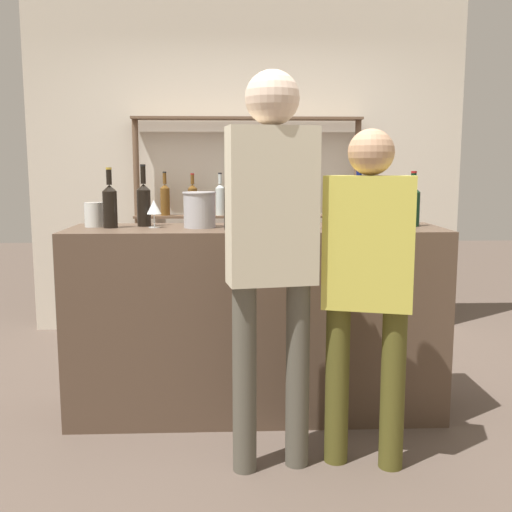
{
  "coord_description": "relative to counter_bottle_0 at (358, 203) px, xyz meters",
  "views": [
    {
      "loc": [
        -0.14,
        -3.33,
        1.41
      ],
      "look_at": [
        0.0,
        0.0,
        0.91
      ],
      "focal_mm": 42.0,
      "sensor_mm": 36.0,
      "label": 1
    }
  ],
  "objects": [
    {
      "name": "cork_jar",
      "position": [
        -1.49,
        0.08,
        -0.07
      ],
      "size": [
        0.11,
        0.11,
        0.14
      ],
      "color": "silver",
      "rests_on": "bar_counter"
    },
    {
      "name": "back_wall",
      "position": [
        -0.57,
        1.89,
        0.19
      ],
      "size": [
        3.69,
        0.12,
        2.8
      ],
      "primitive_type": "cube",
      "color": "beige",
      "rests_on": "ground_plane"
    },
    {
      "name": "customer_center",
      "position": [
        -0.53,
        -0.67,
        -0.1
      ],
      "size": [
        0.42,
        0.24,
        1.83
      ],
      "rotation": [
        0.0,
        0.0,
        1.74
      ],
      "color": "#575347",
      "rests_on": "ground_plane"
    },
    {
      "name": "back_shelf",
      "position": [
        -0.6,
        1.71,
        -0.03
      ],
      "size": [
        1.9,
        0.18,
        1.82
      ],
      "color": "brown",
      "rests_on": "ground_plane"
    },
    {
      "name": "counter_bottle_4",
      "position": [
        -1.21,
        0.11,
        -0.01
      ],
      "size": [
        0.08,
        0.08,
        0.35
      ],
      "color": "black",
      "rests_on": "bar_counter"
    },
    {
      "name": "bar_counter",
      "position": [
        -0.57,
        0.0,
        -0.67
      ],
      "size": [
        2.09,
        0.57,
        1.08
      ],
      "primitive_type": "cube",
      "color": "brown",
      "rests_on": "ground_plane"
    },
    {
      "name": "counter_bottle_3",
      "position": [
        -0.35,
        -0.15,
        -0.01
      ],
      "size": [
        0.08,
        0.08,
        0.33
      ],
      "color": "#0F1956",
      "rests_on": "bar_counter"
    },
    {
      "name": "customer_right",
      "position": [
        -0.09,
        -0.66,
        -0.28
      ],
      "size": [
        0.44,
        0.28,
        1.58
      ],
      "rotation": [
        0.0,
        0.0,
        1.29
      ],
      "color": "brown",
      "rests_on": "ground_plane"
    },
    {
      "name": "counter_bottle_0",
      "position": [
        0.0,
        0.0,
        0.0
      ],
      "size": [
        0.08,
        0.08,
        0.36
      ],
      "color": "#0F1956",
      "rests_on": "bar_counter"
    },
    {
      "name": "counter_bottle_5",
      "position": [
        -1.38,
        0.02,
        -0.01
      ],
      "size": [
        0.08,
        0.08,
        0.33
      ],
      "color": "black",
      "rests_on": "bar_counter"
    },
    {
      "name": "counter_bottle_1",
      "position": [
        0.32,
        0.04,
        -0.01
      ],
      "size": [
        0.08,
        0.08,
        0.31
      ],
      "color": "black",
      "rests_on": "bar_counter"
    },
    {
      "name": "counter_bottle_2",
      "position": [
        -0.71,
        -0.09,
        0.0
      ],
      "size": [
        0.09,
        0.09,
        0.35
      ],
      "color": "black",
      "rests_on": "bar_counter"
    },
    {
      "name": "ground_plane",
      "position": [
        -0.57,
        0.0,
        -1.21
      ],
      "size": [
        16.0,
        16.0,
        0.0
      ],
      "primitive_type": "plane",
      "color": "brown"
    },
    {
      "name": "wine_glass",
      "position": [
        -1.14,
        0.02,
        -0.03
      ],
      "size": [
        0.08,
        0.08,
        0.15
      ],
      "color": "silver",
      "rests_on": "bar_counter"
    },
    {
      "name": "ice_bucket",
      "position": [
        -0.89,
        0.01,
        -0.04
      ],
      "size": [
        0.19,
        0.19,
        0.2
      ],
      "color": "#B2B2B7",
      "rests_on": "bar_counter"
    },
    {
      "name": "server_behind_counter",
      "position": [
        -0.34,
        0.67,
        -0.21
      ],
      "size": [
        0.43,
        0.27,
        1.68
      ],
      "rotation": [
        0.0,
        0.0,
        -1.33
      ],
      "color": "black",
      "rests_on": "ground_plane"
    }
  ]
}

